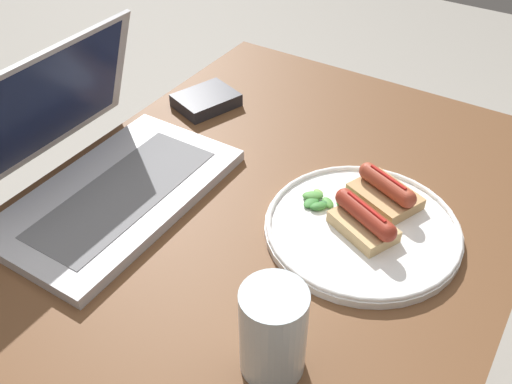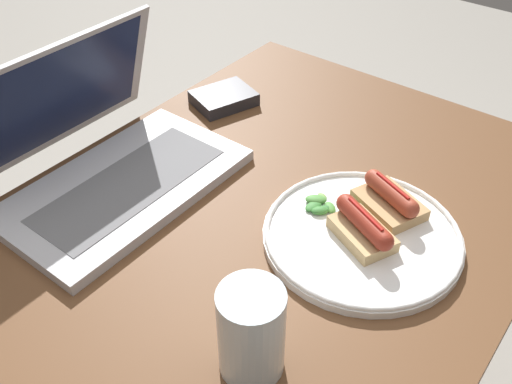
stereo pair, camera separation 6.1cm
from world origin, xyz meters
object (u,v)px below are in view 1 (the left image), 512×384
at_px(plate, 362,228).
at_px(external_drive, 206,100).
at_px(drinking_glass, 273,331).
at_px(laptop, 95,170).

bearing_deg(plate, external_drive, 67.45).
distance_m(plate, drinking_glass, 0.26).
height_order(laptop, plate, laptop).
bearing_deg(laptop, drinking_glass, -107.77).
bearing_deg(laptop, external_drive, 1.38).
bearing_deg(drinking_glass, plate, 0.51).
xyz_separation_m(laptop, external_drive, (0.30, 0.01, -0.03)).
bearing_deg(external_drive, plate, -93.08).
xyz_separation_m(drinking_glass, external_drive, (0.42, 0.40, -0.05)).
relative_size(laptop, plate, 1.33).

